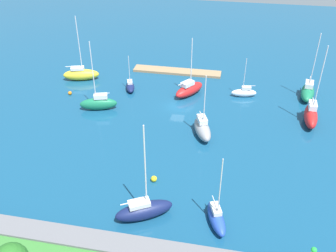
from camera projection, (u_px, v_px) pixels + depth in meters
The scene contains 15 objects.
water at pixel (178, 106), 68.17m from camera, with size 160.00×160.00×0.00m, color navy.
pier_dock at pixel (177, 71), 80.91m from camera, with size 19.21×3.10×0.50m, color #997A56.
breakwater at pixel (126, 248), 40.07m from camera, with size 55.71×2.69×1.50m, color slate.
sailboat_red_far_south at pixel (311, 115), 62.52m from camera, with size 2.63×7.41×13.96m.
sailboat_green_lone_north at pixel (308, 92), 70.45m from camera, with size 3.57×7.39×12.82m.
sailboat_navy_off_beacon at pixel (144, 210), 44.36m from camera, with size 7.33×5.49×13.18m.
sailboat_blue_inner_mooring at pixel (216, 217), 43.59m from camera, with size 3.44×5.77×9.93m.
sailboat_white_outer_mooring at pixel (244, 92), 71.06m from camera, with size 5.01×2.24×7.86m.
sailboat_yellow_mid_basin at pixel (81, 74), 77.17m from camera, with size 7.80×4.38×13.45m.
sailboat_gray_west_end at pixel (202, 128), 59.40m from camera, with size 4.40×6.92×10.77m.
sailboat_red_along_channel at pixel (189, 89), 71.35m from camera, with size 6.02×7.37×11.34m.
sailboat_green_far_north at pixel (99, 103), 66.58m from camera, with size 6.98×3.71×12.88m.
sailboat_navy_east_end at pixel (130, 86), 73.47m from camera, with size 3.06×4.86×7.32m.
mooring_buoy_yellow at pixel (154, 179), 50.31m from camera, with size 0.84×0.84×0.84m, color yellow.
mooring_buoy_orange at pixel (70, 93), 71.93m from camera, with size 0.72×0.72×0.72m, color orange.
Camera 1 is at (-9.64, 58.71, 33.52)m, focal length 39.34 mm.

